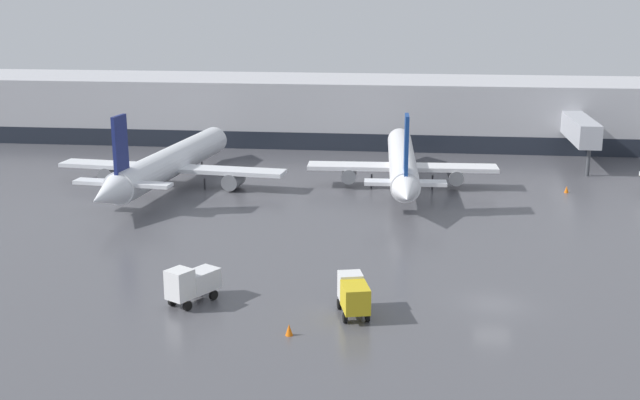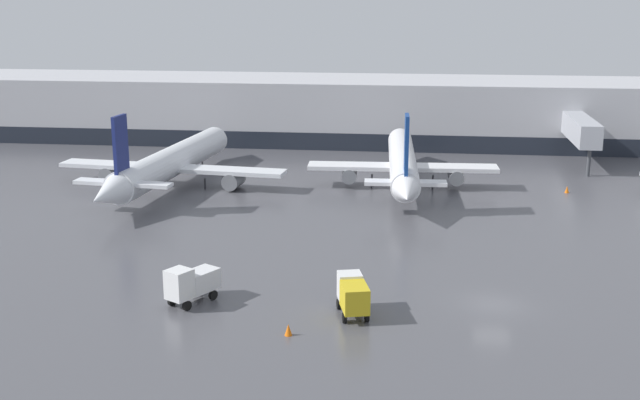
% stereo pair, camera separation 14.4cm
% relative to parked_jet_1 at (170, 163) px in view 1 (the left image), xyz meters
% --- Properties ---
extents(ground_plane, '(320.00, 320.00, 0.00)m').
position_rel_parked_jet_1_xyz_m(ground_plane, '(32.72, -31.40, -2.65)').
color(ground_plane, '#4C4C51').
extents(terminal_building, '(160.00, 30.33, 9.00)m').
position_rel_parked_jet_1_xyz_m(terminal_building, '(32.91, 30.46, 1.85)').
color(terminal_building, '#B2B2B7').
rests_on(terminal_building, ground_plane).
extents(parked_jet_1, '(26.27, 35.76, 9.71)m').
position_rel_parked_jet_1_xyz_m(parked_jet_1, '(0.00, 0.00, 0.00)').
color(parked_jet_1, silver).
rests_on(parked_jet_1, ground_plane).
extents(parked_jet_2, '(21.05, 33.53, 9.82)m').
position_rel_parked_jet_1_xyz_m(parked_jet_2, '(25.67, 2.32, 0.20)').
color(parked_jet_2, white).
rests_on(parked_jet_2, ground_plane).
extents(service_truck_0, '(2.54, 4.15, 2.58)m').
position_rel_parked_jet_1_xyz_m(service_truck_0, '(23.09, -34.47, -1.11)').
color(service_truck_0, gold).
rests_on(service_truck_0, ground_plane).
extents(service_truck_2, '(3.41, 4.31, 2.78)m').
position_rel_parked_jet_1_xyz_m(service_truck_2, '(11.72, -33.63, -1.13)').
color(service_truck_2, silver).
rests_on(service_truck_2, ground_plane).
extents(traffic_cone_2, '(0.49, 0.49, 0.77)m').
position_rel_parked_jet_1_xyz_m(traffic_cone_2, '(19.29, -38.22, -2.26)').
color(traffic_cone_2, orange).
rests_on(traffic_cone_2, ground_plane).
extents(traffic_cone_3, '(0.47, 0.47, 0.75)m').
position_rel_parked_jet_1_xyz_m(traffic_cone_3, '(43.49, 2.05, -2.27)').
color(traffic_cone_3, orange).
rests_on(traffic_cone_3, ground_plane).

